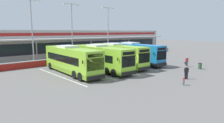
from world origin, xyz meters
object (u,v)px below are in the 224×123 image
(lamp_post_centre, at_px, (72,28))
(lamp_post_east, at_px, (108,29))
(pedestrian_near_bin, at_px, (186,72))
(coach_bus_leftmost, at_px, (71,60))
(coach_bus_left_centre, at_px, (101,58))
(pedestrian_child, at_px, (184,80))
(coach_bus_centre, at_px, (117,56))
(lamp_post_west, at_px, (32,28))
(coach_bus_right_centre, at_px, (134,54))
(pedestrian_with_handbag, at_px, (187,61))
(litter_bin, at_px, (200,66))

(lamp_post_centre, height_order, lamp_post_east, same)
(pedestrian_near_bin, bearing_deg, coach_bus_leftmost, 125.35)
(coach_bus_left_centre, xyz_separation_m, pedestrian_child, (1.56, -12.34, -1.24))
(pedestrian_near_bin, height_order, lamp_post_centre, lamp_post_centre)
(coach_bus_centre, bearing_deg, coach_bus_leftmost, 177.94)
(lamp_post_west, height_order, lamp_post_east, same)
(coach_bus_leftmost, relative_size, coach_bus_right_centre, 1.00)
(coach_bus_right_centre, distance_m, lamp_post_west, 18.03)
(coach_bus_leftmost, height_order, coach_bus_centre, same)
(pedestrian_with_handbag, relative_size, lamp_post_west, 0.15)
(lamp_post_centre, bearing_deg, lamp_post_east, -1.02)
(lamp_post_west, bearing_deg, coach_bus_left_centre, -62.41)
(coach_bus_leftmost, xyz_separation_m, lamp_post_centre, (5.93, 9.80, 4.50))
(coach_bus_centre, relative_size, litter_bin, 13.19)
(coach_bus_right_centre, bearing_deg, coach_bus_left_centre, -174.50)
(coach_bus_leftmost, bearing_deg, coach_bus_centre, -2.06)
(coach_bus_right_centre, height_order, lamp_post_centre, lamp_post_centre)
(coach_bus_right_centre, height_order, pedestrian_near_bin, coach_bus_right_centre)
(coach_bus_leftmost, relative_size, lamp_post_centre, 1.11)
(coach_bus_leftmost, height_order, lamp_post_east, lamp_post_east)
(coach_bus_right_centre, relative_size, pedestrian_with_handbag, 7.57)
(pedestrian_with_handbag, height_order, lamp_post_west, lamp_post_west)
(pedestrian_child, bearing_deg, pedestrian_with_handbag, 25.79)
(coach_bus_right_centre, height_order, pedestrian_child, coach_bus_right_centre)
(pedestrian_with_handbag, bearing_deg, pedestrian_child, -154.21)
(pedestrian_near_bin, bearing_deg, coach_bus_left_centre, 111.04)
(coach_bus_right_centre, xyz_separation_m, pedestrian_with_handbag, (4.10, -7.92, -0.93))
(lamp_post_centre, bearing_deg, lamp_post_west, 177.40)
(coach_bus_centre, relative_size, lamp_post_east, 1.11)
(coach_bus_left_centre, bearing_deg, coach_bus_right_centre, 5.50)
(pedestrian_with_handbag, xyz_separation_m, litter_bin, (-0.45, -2.39, -0.39))
(lamp_post_west, distance_m, lamp_post_east, 16.38)
(coach_bus_leftmost, bearing_deg, pedestrian_with_handbag, -25.96)
(lamp_post_west, xyz_separation_m, lamp_post_centre, (7.41, -0.34, 0.00))
(coach_bus_centre, height_order, pedestrian_near_bin, coach_bus_centre)
(coach_bus_centre, relative_size, coach_bus_right_centre, 1.00)
(pedestrian_with_handbag, bearing_deg, coach_bus_leftmost, 154.04)
(coach_bus_centre, relative_size, lamp_post_centre, 1.11)
(coach_bus_right_centre, relative_size, litter_bin, 13.19)
(pedestrian_near_bin, height_order, lamp_post_east, lamp_post_east)
(coach_bus_centre, xyz_separation_m, pedestrian_child, (-2.34, -13.04, -1.24))
(lamp_post_west, bearing_deg, coach_bus_centre, -47.01)
(pedestrian_child, height_order, lamp_post_east, lamp_post_east)
(pedestrian_child, bearing_deg, coach_bus_leftmost, 113.88)
(pedestrian_child, xyz_separation_m, lamp_post_centre, (0.03, 23.14, 5.75))
(coach_bus_right_centre, distance_m, pedestrian_near_bin, 12.66)
(pedestrian_with_handbag, relative_size, litter_bin, 1.74)
(lamp_post_east, xyz_separation_m, litter_bin, (1.34, -20.16, -5.82))
(coach_bus_left_centre, distance_m, lamp_post_east, 15.65)
(pedestrian_near_bin, bearing_deg, pedestrian_with_handbag, 26.87)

